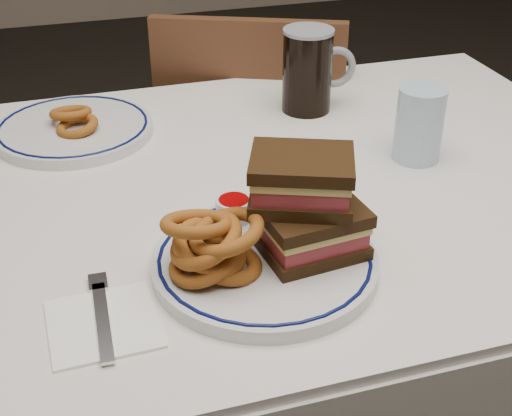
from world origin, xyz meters
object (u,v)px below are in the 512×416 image
object	(u,v)px
main_plate	(265,262)
reuben_sandwich	(307,205)
far_plate	(74,129)
beer_mug	(309,70)
chair_far	(254,169)

from	to	relation	value
main_plate	reuben_sandwich	world-z (taller)	reuben_sandwich
far_plate	beer_mug	bearing A→B (deg)	-2.13
reuben_sandwich	beer_mug	bearing A→B (deg)	69.09
main_plate	beer_mug	distance (m)	0.51
chair_far	beer_mug	bearing A→B (deg)	-87.31
reuben_sandwich	far_plate	distance (m)	0.54
chair_far	beer_mug	size ratio (longest dim) A/B	5.71
chair_far	reuben_sandwich	bearing A→B (deg)	-101.95
beer_mug	far_plate	world-z (taller)	beer_mug
chair_far	reuben_sandwich	size ratio (longest dim) A/B	5.68
beer_mug	main_plate	bearing A→B (deg)	-116.53
reuben_sandwich	chair_far	bearing A→B (deg)	78.05
chair_far	far_plate	bearing A→B (deg)	-145.51
main_plate	beer_mug	world-z (taller)	beer_mug
main_plate	reuben_sandwich	distance (m)	0.09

